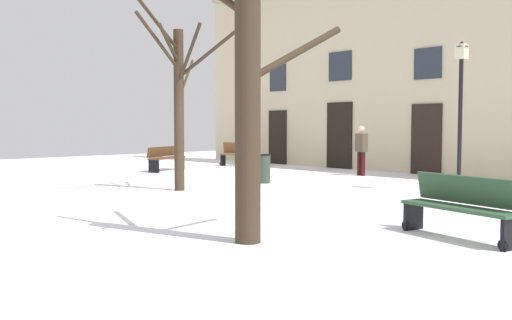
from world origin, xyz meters
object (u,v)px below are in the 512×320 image
bench_far_corner (166,158)px  bench_by_litter_bin (240,154)px  streetlamp (461,100)px  bench_back_to_back_right (461,206)px  tree_foreground (179,97)px  person_strolling (361,148)px  litter_bin (264,169)px  tree_center (248,90)px

bench_far_corner → bench_by_litter_bin: 3.45m
streetlamp → bench_back_to_back_right: 6.14m
tree_foreground → streetlamp: bearing=43.9°
tree_foreground → bench_far_corner: bearing=149.4°
bench_back_to_back_right → bench_far_corner: size_ratio=1.00×
person_strolling → bench_back_to_back_right: bearing=-32.0°
litter_bin → tree_foreground: bearing=-91.4°
tree_center → tree_foreground: 6.45m
tree_center → tree_foreground: size_ratio=0.95×
litter_bin → person_strolling: bearing=83.6°
litter_bin → bench_by_litter_bin: 6.58m
litter_bin → bench_by_litter_bin: (-5.37, 3.80, 0.07)m
tree_center → tree_foreground: tree_foreground is taller
streetlamp → litter_bin: (-4.85, -1.91, -1.82)m
streetlamp → tree_center: bearing=-83.6°
streetlamp → bench_by_litter_bin: streetlamp is taller
streetlamp → bench_far_corner: (-10.28, -1.57, -1.77)m
tree_center → tree_foreground: bearing=153.6°
tree_foreground → bench_back_to_back_right: tree_foreground is taller
streetlamp → bench_back_to_back_right: size_ratio=1.89×
person_strolling → litter_bin: bearing=-83.4°
tree_foreground → litter_bin: size_ratio=5.70×
streetlamp → bench_far_corner: 10.54m
litter_bin → bench_back_to_back_right: bearing=-23.2°
tree_foreground → tree_center: bearing=-26.4°
bench_by_litter_bin → streetlamp: bearing=-36.3°
bench_far_corner → streetlamp: bearing=-106.8°
tree_foreground → bench_far_corner: size_ratio=2.42×
tree_center → litter_bin: 8.25m
tree_center → bench_far_corner: size_ratio=2.31×
bench_back_to_back_right → litter_bin: bearing=168.5°
streetlamp → litter_bin: streetlamp is taller
bench_far_corner → bench_by_litter_bin: (0.06, 3.45, 0.01)m
streetlamp → bench_far_corner: size_ratio=1.90×
tree_center → person_strolling: 11.03m
streetlamp → person_strolling: bearing=155.7°
litter_bin → bench_far_corner: 5.44m
litter_bin → bench_back_to_back_right: bench_back_to_back_right is taller
tree_foreground → streetlamp: size_ratio=1.27×
streetlamp → bench_back_to_back_right: (2.78, -5.19, -1.75)m
bench_back_to_back_right → bench_far_corner: bench_back_to_back_right is taller
bench_back_to_back_right → bench_far_corner: 13.55m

